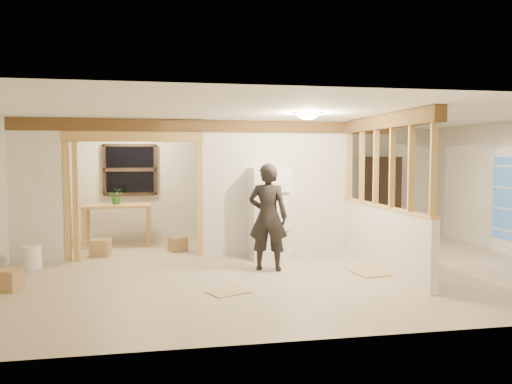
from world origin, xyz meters
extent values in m
cube|color=#C2AC90|center=(0.00, 0.00, -0.01)|extent=(9.00, 6.50, 0.01)
cube|color=white|center=(0.00, 0.00, 2.50)|extent=(9.00, 6.50, 0.01)
cube|color=silver|center=(0.00, 3.25, 1.25)|extent=(9.00, 0.01, 2.50)
cube|color=silver|center=(0.00, -3.25, 1.25)|extent=(9.00, 0.01, 2.50)
cube|color=silver|center=(-4.05, 1.20, 1.25)|extent=(0.90, 0.12, 2.50)
cube|color=silver|center=(0.20, 1.20, 1.25)|extent=(2.80, 0.12, 2.50)
cube|color=tan|center=(-2.40, 1.20, 1.10)|extent=(2.46, 0.14, 2.20)
cube|color=brown|center=(-1.00, 1.20, 2.38)|extent=(7.00, 0.18, 0.22)
cube|color=brown|center=(1.60, -0.40, 2.38)|extent=(0.18, 3.30, 0.22)
cube|color=silver|center=(1.60, -0.40, 0.50)|extent=(0.12, 3.20, 1.00)
cube|color=tan|center=(1.60, -0.40, 1.66)|extent=(0.14, 3.20, 1.32)
cube|color=black|center=(-2.60, 3.17, 1.55)|extent=(1.12, 0.10, 1.10)
cube|color=white|center=(4.42, 0.40, 1.00)|extent=(0.12, 0.86, 2.00)
ellipsoid|color=#FFEABF|center=(0.30, -0.50, 2.48)|extent=(0.36, 0.36, 0.16)
ellipsoid|color=#FFEABF|center=(-2.50, 2.30, 2.48)|extent=(0.32, 0.32, 0.14)
ellipsoid|color=#FFD88C|center=(-2.00, 1.60, 2.18)|extent=(0.07, 0.07, 0.07)
cube|color=silver|center=(-0.02, 0.81, 0.82)|extent=(0.67, 0.65, 1.63)
imported|color=black|center=(-0.25, -0.14, 0.86)|extent=(0.74, 0.61, 1.73)
cube|color=tan|center=(-2.83, 2.60, 0.43)|extent=(1.37, 0.72, 0.85)
imported|color=#246626|center=(-2.84, 2.61, 1.02)|extent=(0.35, 0.32, 0.33)
cylinder|color=#A3130E|center=(-4.20, 2.39, 0.26)|extent=(0.40, 0.40, 0.51)
cube|color=black|center=(3.12, 3.03, 0.92)|extent=(0.92, 0.31, 1.83)
cylinder|color=silver|center=(-4.00, 0.60, 0.19)|extent=(0.38, 0.38, 0.39)
cube|color=#A78450|center=(-1.63, 1.78, 0.13)|extent=(0.40, 0.37, 0.27)
cube|color=#A78450|center=(-3.05, 1.55, 0.15)|extent=(0.37, 0.37, 0.31)
cube|color=#A78450|center=(-4.02, -0.71, 0.14)|extent=(0.42, 0.38, 0.29)
cube|color=tan|center=(1.33, -0.64, 0.01)|extent=(0.69, 0.69, 0.02)
cube|color=tan|center=(-1.06, -1.35, 0.01)|extent=(0.64, 0.59, 0.02)
camera|label=1|loc=(-1.89, -7.91, 1.82)|focal=35.00mm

